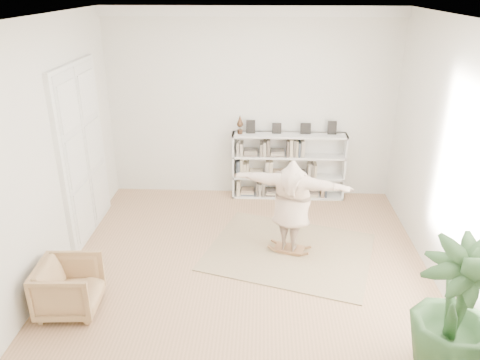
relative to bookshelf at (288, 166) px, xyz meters
The scene contains 9 objects.
floor 2.98m from the bookshelf, 104.79° to the right, with size 6.00×6.00×0.00m, color #A17953.
room_shell 2.97m from the bookshelf, behind, with size 6.00×6.00×6.00m.
doors 3.84m from the bookshelf, 156.24° to the right, with size 0.09×1.78×2.92m.
bookshelf is the anchor object (origin of this frame).
armchair 4.75m from the bookshelf, 129.04° to the right, with size 0.75×0.77×0.70m, color tan.
rug 2.22m from the bookshelf, 91.41° to the right, with size 2.50×2.00×0.02m, color tan.
rocker_board 2.20m from the bookshelf, 91.41° to the right, with size 0.52×0.40×0.10m.
person 2.14m from the bookshelf, 91.41° to the right, with size 1.85×0.50×1.50m, color #C5A994.
houseplant 4.75m from the bookshelf, 70.86° to the right, with size 0.90×0.90×1.60m, color #2A4D26.
Camera 1 is at (0.21, -5.76, 4.02)m, focal length 35.00 mm.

